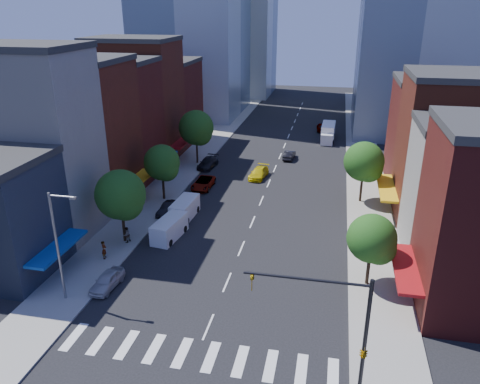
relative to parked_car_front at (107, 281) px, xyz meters
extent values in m
plane|color=black|center=(9.50, -3.25, -0.66)|extent=(220.00, 220.00, 0.00)
cube|color=gray|center=(-3.00, 36.75, -0.58)|extent=(5.00, 120.00, 0.15)
cube|color=gray|center=(22.00, 36.75, -0.58)|extent=(5.00, 120.00, 0.15)
cube|color=silver|center=(9.50, -6.25, -0.65)|extent=(19.00, 3.00, 0.01)
cube|color=beige|center=(-11.50, 8.75, 8.34)|extent=(12.00, 8.00, 18.00)
cube|color=#5B2215|center=(-11.50, 17.25, 7.34)|extent=(12.00, 9.00, 16.00)
cube|color=#551615|center=(-11.50, 25.75, 6.84)|extent=(12.00, 8.00, 15.00)
cube|color=#5B2215|center=(-11.50, 34.25, 7.84)|extent=(12.00, 9.00, 17.00)
cube|color=#551615|center=(-11.50, 43.75, 5.84)|extent=(12.00, 10.00, 13.00)
cube|color=beige|center=(30.50, 11.75, 5.34)|extent=(12.00, 8.00, 12.00)
cube|color=#5B2215|center=(30.50, 20.75, 6.84)|extent=(12.00, 10.00, 15.00)
cube|color=#551615|center=(30.50, 30.75, 5.84)|extent=(12.00, 10.00, 13.00)
cylinder|color=black|center=(20.00, -7.75, 3.49)|extent=(0.24, 0.24, 8.00)
cylinder|color=black|center=(16.50, -7.75, 7.09)|extent=(7.00, 0.16, 0.16)
imported|color=gold|center=(13.50, -7.75, 6.49)|extent=(0.22, 0.18, 1.10)
imported|color=gold|center=(20.00, -7.75, 2.69)|extent=(0.48, 2.24, 0.90)
cylinder|color=slate|center=(-2.50, -2.25, 3.99)|extent=(0.20, 0.20, 9.00)
cylinder|color=slate|center=(-1.50, -2.25, 8.29)|extent=(2.00, 0.14, 0.14)
cube|color=slate|center=(-0.60, -2.25, 8.24)|extent=(0.50, 0.25, 0.18)
cylinder|color=black|center=(-2.00, 7.75, 1.45)|extent=(0.28, 0.28, 3.92)
sphere|color=#1C4313|center=(-2.00, 7.75, 4.39)|extent=(4.80, 4.80, 4.80)
sphere|color=#1C4313|center=(-1.40, 7.45, 3.69)|extent=(3.36, 3.36, 3.36)
cylinder|color=black|center=(-2.00, 18.75, 1.31)|extent=(0.28, 0.28, 3.64)
sphere|color=#1C4313|center=(-2.00, 18.75, 4.04)|extent=(4.20, 4.20, 4.20)
sphere|color=#1C4313|center=(-1.40, 18.45, 3.39)|extent=(2.94, 2.94, 2.94)
cylinder|color=black|center=(-2.00, 32.75, 1.59)|extent=(0.28, 0.28, 4.20)
sphere|color=#1C4313|center=(-2.00, 32.75, 4.74)|extent=(5.00, 5.00, 5.00)
sphere|color=#1C4313|center=(-1.40, 32.45, 3.99)|extent=(3.50, 3.50, 3.50)
cylinder|color=black|center=(21.00, 4.75, 1.17)|extent=(0.28, 0.28, 3.36)
sphere|color=#1C4313|center=(21.00, 4.75, 3.69)|extent=(4.00, 4.00, 4.00)
sphere|color=#1C4313|center=(21.60, 4.45, 3.09)|extent=(2.80, 2.80, 2.80)
cylinder|color=black|center=(21.00, 22.75, 1.45)|extent=(0.28, 0.28, 3.92)
sphere|color=#1C4313|center=(21.00, 22.75, 4.39)|extent=(4.60, 4.60, 4.60)
sphere|color=#1C4313|center=(21.60, 22.45, 3.69)|extent=(3.22, 3.22, 3.22)
imported|color=#ABAAAF|center=(0.00, 0.00, 0.00)|extent=(1.83, 3.97, 1.32)
imported|color=black|center=(0.00, 14.91, -0.01)|extent=(1.85, 4.09, 1.30)
imported|color=#999999|center=(1.57, 23.36, 0.01)|extent=(2.29, 4.86, 1.34)
imported|color=black|center=(0.00, 31.28, 0.04)|extent=(2.43, 5.01, 1.40)
cube|color=white|center=(2.00, 9.54, 0.34)|extent=(2.54, 4.98, 2.00)
cube|color=black|center=(1.75, 7.75, 0.63)|extent=(1.87, 1.19, 0.86)
cylinder|color=black|center=(0.93, 8.06, -0.33)|extent=(0.34, 0.75, 0.72)
cylinder|color=black|center=(2.62, 7.82, -0.33)|extent=(0.34, 0.75, 0.72)
cylinder|color=black|center=(1.38, 11.26, -0.33)|extent=(0.34, 0.75, 0.72)
cylinder|color=black|center=(3.07, 11.03, -0.33)|extent=(0.34, 0.75, 0.72)
cube|color=white|center=(2.00, 14.50, 0.34)|extent=(2.13, 4.83, 1.99)
cube|color=black|center=(1.91, 12.70, 0.62)|extent=(1.80, 1.04, 0.85)
cylinder|color=black|center=(1.07, 12.93, -0.33)|extent=(0.27, 0.73, 0.72)
cylinder|color=black|center=(2.77, 12.85, -0.33)|extent=(0.27, 0.73, 0.72)
cylinder|color=black|center=(1.23, 16.15, -0.33)|extent=(0.27, 0.73, 0.72)
cylinder|color=black|center=(2.93, 16.07, -0.33)|extent=(0.27, 0.73, 0.72)
imported|color=#DAC50B|center=(7.85, 28.60, 0.02)|extent=(2.50, 4.86, 1.35)
imported|color=black|center=(11.00, 37.67, -0.02)|extent=(1.67, 3.99, 1.28)
imported|color=#999999|center=(15.09, 55.79, 0.10)|extent=(2.11, 4.55, 1.51)
cube|color=white|center=(16.39, 49.74, 0.77)|extent=(2.30, 5.84, 2.85)
cube|color=white|center=(16.29, 46.36, 0.32)|extent=(2.00, 1.66, 1.78)
cylinder|color=black|center=(15.33, 47.09, -0.26)|extent=(0.29, 0.81, 0.80)
cylinder|color=black|center=(17.29, 47.04, -0.26)|extent=(0.29, 0.81, 0.80)
cylinder|color=black|center=(15.44, 51.10, -0.26)|extent=(0.29, 0.81, 0.80)
cylinder|color=black|center=(17.40, 51.04, -0.26)|extent=(0.29, 0.81, 0.80)
imported|color=#999999|center=(-2.34, 4.17, 0.36)|extent=(0.53, 0.70, 1.73)
imported|color=#999999|center=(-1.66, 7.50, 0.29)|extent=(0.84, 0.94, 1.59)
camera|label=1|loc=(17.40, -30.07, 21.13)|focal=35.00mm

